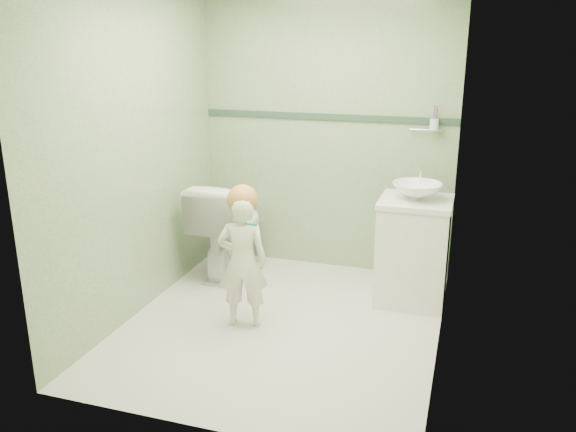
% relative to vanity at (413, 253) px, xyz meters
% --- Properties ---
extents(ground, '(2.50, 2.50, 0.00)m').
position_rel_vanity_xyz_m(ground, '(-0.84, -0.70, -0.40)').
color(ground, silver).
rests_on(ground, ground).
extents(room_shell, '(2.50, 2.54, 2.40)m').
position_rel_vanity_xyz_m(room_shell, '(-0.84, -0.70, 0.80)').
color(room_shell, '#7EA474').
rests_on(room_shell, ground).
extents(trim_stripe, '(2.20, 0.02, 0.05)m').
position_rel_vanity_xyz_m(trim_stripe, '(-0.84, 0.54, 0.95)').
color(trim_stripe, '#2D4836').
rests_on(trim_stripe, room_shell).
extents(vanity, '(0.52, 0.50, 0.80)m').
position_rel_vanity_xyz_m(vanity, '(0.00, 0.00, 0.00)').
color(vanity, silver).
rests_on(vanity, ground).
extents(counter, '(0.54, 0.52, 0.04)m').
position_rel_vanity_xyz_m(counter, '(0.00, 0.00, 0.41)').
color(counter, white).
rests_on(counter, vanity).
extents(basin, '(0.37, 0.37, 0.13)m').
position_rel_vanity_xyz_m(basin, '(0.00, 0.00, 0.49)').
color(basin, white).
rests_on(basin, counter).
extents(faucet, '(0.03, 0.13, 0.18)m').
position_rel_vanity_xyz_m(faucet, '(0.00, 0.19, 0.57)').
color(faucet, silver).
rests_on(faucet, counter).
extents(cup_holder, '(0.26, 0.07, 0.21)m').
position_rel_vanity_xyz_m(cup_holder, '(0.05, 0.48, 0.93)').
color(cup_holder, silver).
rests_on(cup_holder, room_shell).
extents(toilet, '(0.50, 0.84, 0.84)m').
position_rel_vanity_xyz_m(toilet, '(-1.58, 0.10, 0.02)').
color(toilet, white).
rests_on(toilet, ground).
extents(toddler, '(0.40, 0.31, 0.96)m').
position_rel_vanity_xyz_m(toddler, '(-1.10, -0.78, 0.08)').
color(toddler, silver).
rests_on(toddler, ground).
extents(hair_cap, '(0.21, 0.21, 0.21)m').
position_rel_vanity_xyz_m(hair_cap, '(-1.10, -0.75, 0.53)').
color(hair_cap, '#C07E3E').
rests_on(hair_cap, toddler).
extents(teal_toothbrush, '(0.11, 0.14, 0.08)m').
position_rel_vanity_xyz_m(teal_toothbrush, '(-1.00, -0.88, 0.41)').
color(teal_toothbrush, '#037E58').
rests_on(teal_toothbrush, toddler).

